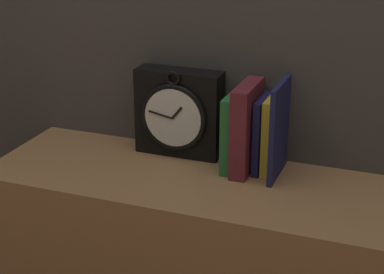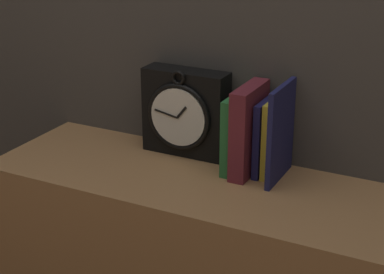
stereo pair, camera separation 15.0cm
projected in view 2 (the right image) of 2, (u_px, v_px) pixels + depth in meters
The scene contains 6 objects.
clock at pixel (185, 113), 1.64m from camera, with size 0.22×0.08×0.23m.
book_slot0_green at pixel (237, 132), 1.55m from camera, with size 0.03×0.14×0.19m.
book_slot1_maroon at pixel (249, 130), 1.53m from camera, with size 0.04×0.15×0.22m.
book_slot2_navy at pixel (264, 137), 1.54m from camera, with size 0.02×0.12×0.18m.
book_slot3_yellow at pixel (274, 137), 1.53m from camera, with size 0.02×0.11×0.19m.
book_slot4_navy at pixel (281, 133), 1.49m from camera, with size 0.01×0.16×0.23m.
Camera 2 is at (0.63, -1.24, 1.49)m, focal length 60.00 mm.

